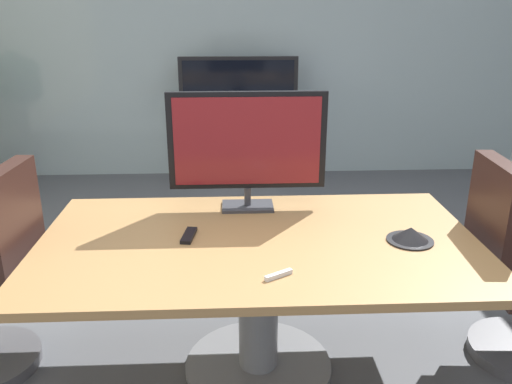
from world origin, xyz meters
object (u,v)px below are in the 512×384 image
Objects in this scene: conference_table at (258,272)px; remote_control at (189,235)px; tv_monitor at (247,144)px; conference_phone at (410,235)px; wall_display_unit at (239,141)px.

conference_table is 0.38m from remote_control.
tv_monitor is 3.82× the size of conference_phone.
remote_control is (-0.29, -3.05, 0.30)m from wall_display_unit.
tv_monitor reaches higher than remote_control.
conference_phone is at bearing -4.41° from conference_table.
conference_phone reaches higher than remote_control.
conference_phone is at bearing 2.72° from remote_control.
conference_table is 0.68m from tv_monitor.
conference_table is at bearing 175.59° from conference_phone.
tv_monitor is 4.94× the size of remote_control.
tv_monitor is at bearing 147.49° from conference_phone.
tv_monitor is at bearing 95.12° from conference_table.
remote_control is at bearing 174.83° from conference_phone.
wall_display_unit is 5.95× the size of conference_phone.
conference_table is 0.75m from conference_phone.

